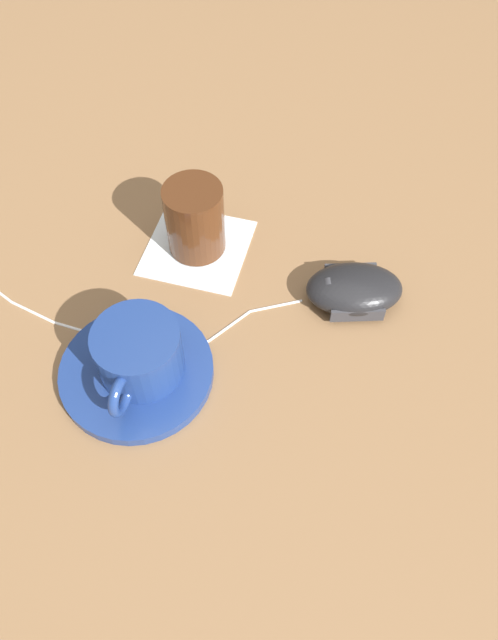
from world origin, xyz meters
The scene contains 7 objects.
ground_plane centered at (0.00, 0.00, 0.00)m, with size 3.00×3.00×0.00m, color olive.
saucer centered at (0.06, -0.02, 0.01)m, with size 0.16×0.16×0.01m, color navy.
coffee_cup centered at (0.06, -0.02, 0.04)m, with size 0.11×0.09×0.06m.
computer_mouse centered at (-0.15, 0.12, 0.02)m, with size 0.12×0.13×0.04m.
mouse_cable centered at (0.02, -0.10, 0.00)m, with size 0.19×0.39×0.00m.
napkin_under_glass centered at (-0.11, -0.07, 0.00)m, with size 0.12×0.12×0.00m, color white.
drinking_glass centered at (-0.11, -0.07, 0.05)m, with size 0.07×0.07×0.09m, color #4C2814.
Camera 1 is at (0.26, 0.25, 0.57)m, focal length 35.00 mm.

